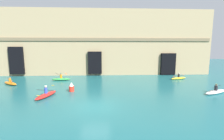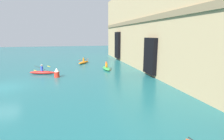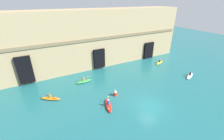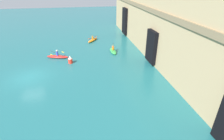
# 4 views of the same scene
# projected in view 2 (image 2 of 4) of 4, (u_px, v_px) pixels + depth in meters

# --- Properties ---
(ground_plane) EXTENTS (120.00, 120.00, 0.00)m
(ground_plane) POSITION_uv_depth(u_px,v_px,m) (2.00, 88.00, 15.93)
(ground_plane) COLOR #1E6066
(cliff_bluff) EXTENTS (44.96, 6.67, 12.04)m
(cliff_bluff) POSITION_uv_depth(u_px,v_px,m) (175.00, 24.00, 20.53)
(cliff_bluff) COLOR tan
(cliff_bluff) RESTS_ON ground
(kayak_orange) EXTENTS (2.88, 2.28, 1.07)m
(kayak_orange) POSITION_uv_depth(u_px,v_px,m) (84.00, 62.00, 29.40)
(kayak_orange) COLOR orange
(kayak_orange) RESTS_ON ground
(kayak_green) EXTENTS (2.90, 0.90, 1.23)m
(kayak_green) POSITION_uv_depth(u_px,v_px,m) (106.00, 68.00, 24.16)
(kayak_green) COLOR green
(kayak_green) RESTS_ON ground
(kayak_red) EXTENTS (1.61, 3.21, 1.16)m
(kayak_red) POSITION_uv_depth(u_px,v_px,m) (42.00, 72.00, 21.44)
(kayak_red) COLOR red
(kayak_red) RESTS_ON ground
(marker_buoy) EXTENTS (0.58, 0.58, 1.07)m
(marker_buoy) POSITION_uv_depth(u_px,v_px,m) (57.00, 73.00, 19.76)
(marker_buoy) COLOR red
(marker_buoy) RESTS_ON ground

